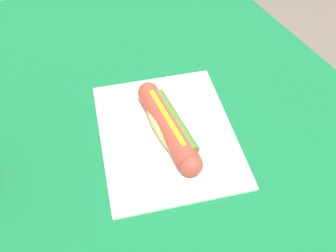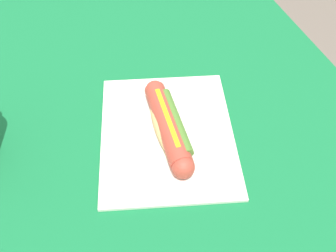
% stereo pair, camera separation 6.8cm
% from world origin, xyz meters
% --- Properties ---
extents(dining_table, '(1.18, 0.89, 0.73)m').
position_xyz_m(dining_table, '(0.00, 0.00, 0.60)').
color(dining_table, brown).
rests_on(dining_table, ground).
extents(paper_wrapper, '(0.34, 0.30, 0.01)m').
position_xyz_m(paper_wrapper, '(0.00, 0.05, 0.73)').
color(paper_wrapper, silver).
rests_on(paper_wrapper, dining_table).
extents(hot_dog, '(0.22, 0.05, 0.05)m').
position_xyz_m(hot_dog, '(0.00, 0.05, 0.76)').
color(hot_dog, '#E5BC75').
rests_on(hot_dog, paper_wrapper).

